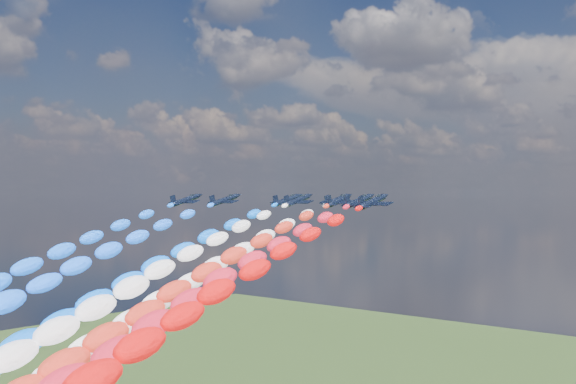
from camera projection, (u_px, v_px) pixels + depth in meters
The scene contains 15 objects.
jet_0 at pixel (186, 200), 176.29m from camera, with size 8.81×11.82×2.60m, color black, non-canonical shape.
jet_1 at pixel (225, 200), 177.35m from camera, with size 8.81×11.82×2.60m, color black, non-canonical shape.
trail_1 at pixel (27, 303), 135.71m from camera, with size 5.89×104.37×42.57m, color #1960FF, non-canonical shape.
jet_2 at pixel (287, 200), 179.50m from camera, with size 8.81×11.82×2.60m, color black, non-canonical shape.
trail_2 at pixel (111, 301), 137.86m from camera, with size 5.89×104.37×42.57m, color blue, non-canonical shape.
jet_3 at pixel (298, 200), 170.64m from camera, with size 8.81×11.82×2.60m, color black, non-canonical shape.
trail_3 at pixel (113, 308), 129.00m from camera, with size 5.89×104.37×42.57m, color white, non-canonical shape.
jet_4 at pixel (337, 200), 178.34m from camera, with size 8.81×11.82×2.60m, color black, non-canonical shape.
trail_4 at pixel (175, 302), 136.70m from camera, with size 5.89×104.37×42.57m, color white, non-canonical shape.
jet_5 at pixel (339, 200), 165.54m from camera, with size 8.81×11.82×2.60m, color black, non-canonical shape.
trail_5 at pixel (161, 313), 123.90m from camera, with size 5.89×104.37×42.57m, color red, non-canonical shape.
jet_6 at pixel (359, 201), 154.68m from camera, with size 8.81×11.82×2.60m, color black, non-canonical shape.
trail_6 at pixel (171, 324), 113.04m from camera, with size 5.89×104.37×42.57m, color red, non-canonical shape.
jet_7 at pixel (373, 202), 139.25m from camera, with size 8.81×11.82×2.60m, color black, non-canonical shape.
trail_7 at pixel (161, 345), 97.61m from camera, with size 5.89×104.37×42.57m, color red, non-canonical shape.
Camera 1 is at (106.06, -123.47, 103.73)m, focal length 43.70 mm.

